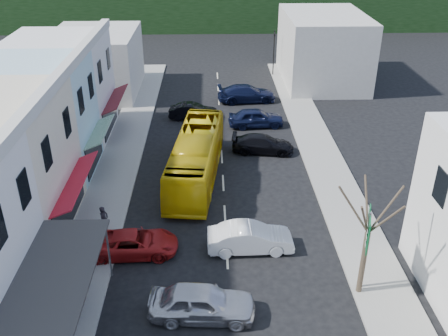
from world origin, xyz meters
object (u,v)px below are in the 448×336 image
car_red (134,243)px  pedestrian_left (104,220)px  car_silver (202,304)px  car_white (250,239)px  bus (196,158)px  traffic_signal (274,54)px  street_tree (368,233)px  direction_sign (364,252)px

car_red → pedestrian_left: 2.60m
car_silver → car_white: 5.56m
bus → pedestrian_left: (-5.07, -6.64, -0.55)m
bus → car_white: bearing=-63.0°
car_silver → pedestrian_left: size_ratio=2.59×
car_white → traffic_signal: 31.76m
bus → pedestrian_left: 8.37m
car_red → street_tree: size_ratio=0.64×
bus → traffic_signal: traffic_signal is taller
car_silver → car_red: (-3.71, 4.80, 0.00)m
pedestrian_left → traffic_signal: bearing=0.8°
car_white → bus: bearing=18.7°
pedestrian_left → traffic_signal: traffic_signal is taller
pedestrian_left → car_white: bearing=-76.9°
car_silver → car_white: same height
bus → car_silver: size_ratio=2.64×
car_silver → car_red: same height
car_red → street_tree: bearing=-109.7°
car_silver → direction_sign: bearing=-74.2°
pedestrian_left → traffic_signal: 32.46m
car_silver → car_white: size_ratio=1.00×
street_tree → car_white: bearing=144.4°
bus → car_white: (3.08, -8.27, -0.85)m
pedestrian_left → direction_sign: 14.22m
car_silver → traffic_signal: (7.41, 36.27, 1.77)m
street_tree → pedestrian_left: bearing=158.4°
car_silver → street_tree: size_ratio=0.62×
car_silver → car_red: bearing=41.5°
car_silver → street_tree: (7.59, 1.33, 2.88)m
pedestrian_left → direction_sign: direction_sign is taller
car_white → street_tree: 6.82m
direction_sign → traffic_signal: 34.63m
car_red → direction_sign: 11.93m
direction_sign → street_tree: (-0.10, -0.30, 1.35)m
pedestrian_left → car_silver: bearing=-115.1°
traffic_signal → direction_sign: bearing=88.1°
car_white → car_red: size_ratio=0.96×
car_silver → traffic_signal: size_ratio=0.89×
bus → street_tree: bearing=-49.1°
direction_sign → street_tree: size_ratio=0.62×
car_silver → car_red: 6.07m
car_red → pedestrian_left: size_ratio=2.71×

